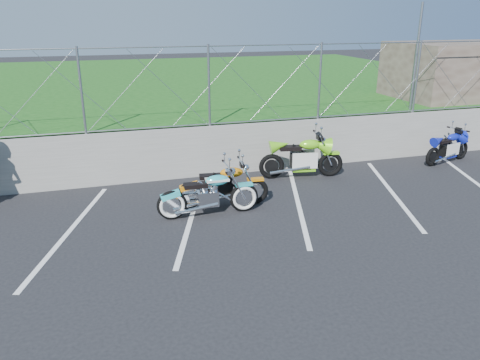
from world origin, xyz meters
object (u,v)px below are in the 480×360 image
object	(u,v)px
naked_orange	(224,187)
sportbike_green	(303,159)
cruiser_turquoise	(210,196)
sportbike_blue	(448,149)

from	to	relation	value
naked_orange	sportbike_green	size ratio (longest dim) A/B	0.92
cruiser_turquoise	sportbike_blue	world-z (taller)	cruiser_turquoise
cruiser_turquoise	sportbike_green	size ratio (longest dim) A/B	0.99
naked_orange	sportbike_blue	world-z (taller)	naked_orange
cruiser_turquoise	naked_orange	bearing A→B (deg)	44.61
sportbike_green	sportbike_blue	distance (m)	4.47
cruiser_turquoise	sportbike_green	xyz separation A→B (m)	(2.82, 1.68, 0.06)
sportbike_green	sportbike_blue	xyz separation A→B (m)	(4.47, 0.01, -0.09)
sportbike_blue	cruiser_turquoise	bearing A→B (deg)	178.09
sportbike_blue	sportbike_green	bearing A→B (deg)	165.22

